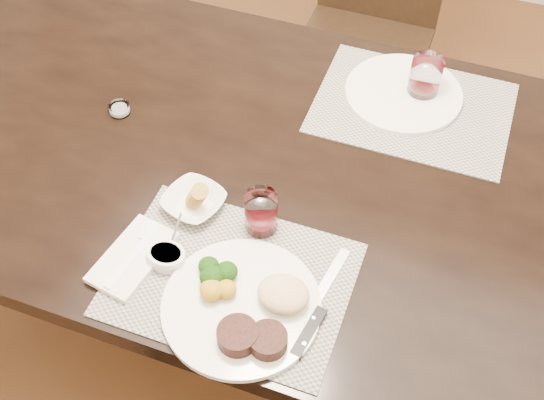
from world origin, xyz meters
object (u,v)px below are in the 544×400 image
(wine_glass_near, at_px, (261,214))
(far_plate, at_px, (403,93))
(chair_far, at_px, (370,18))
(cracker_bowl, at_px, (194,201))
(steak_knife, at_px, (314,319))
(dinner_plate, at_px, (248,307))

(wine_glass_near, relative_size, far_plate, 0.33)
(chair_far, bearing_deg, cracker_bowl, -96.04)
(steak_knife, bearing_deg, far_plate, 97.81)
(steak_knife, bearing_deg, dinner_plate, -159.34)
(chair_far, height_order, dinner_plate, chair_far)
(steak_knife, distance_m, cracker_bowl, 0.36)
(dinner_plate, distance_m, steak_knife, 0.13)
(chair_far, relative_size, dinner_plate, 2.98)
(chair_far, bearing_deg, steak_knife, -80.99)
(cracker_bowl, distance_m, far_plate, 0.60)
(steak_knife, xyz_separation_m, wine_glass_near, (-0.17, 0.17, 0.04))
(wine_glass_near, bearing_deg, dinner_plate, -76.54)
(steak_knife, distance_m, wine_glass_near, 0.24)
(chair_far, bearing_deg, wine_glass_near, -88.26)
(wine_glass_near, bearing_deg, cracker_bowl, -180.00)
(dinner_plate, relative_size, steak_knife, 1.16)
(cracker_bowl, xyz_separation_m, far_plate, (0.33, 0.49, -0.01))
(dinner_plate, height_order, cracker_bowl, same)
(dinner_plate, bearing_deg, cracker_bowl, 154.16)
(far_plate, bearing_deg, cracker_bowl, -124.21)
(dinner_plate, bearing_deg, steak_knife, 30.66)
(dinner_plate, height_order, steak_knife, dinner_plate)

